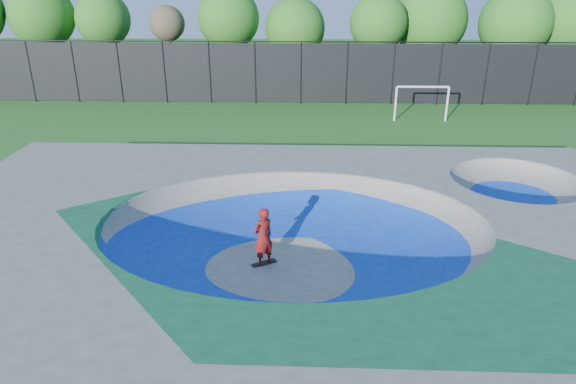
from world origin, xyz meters
The scene contains 7 objects.
ground centered at (0.00, 0.00, 0.00)m, with size 120.00×120.00×0.00m, color #235F1A.
skate_deck centered at (0.00, 0.00, 0.75)m, with size 22.00×14.00×1.50m, color gray.
skater centered at (-0.89, 0.10, 0.90)m, with size 0.66×0.43×1.81m, color red.
skateboard centered at (-0.89, 0.10, 0.03)m, with size 0.78×0.22×0.05m, color black.
soccer_goal centered at (7.06, 16.79, 1.42)m, with size 3.11×0.12×2.05m.
fence centered at (0.00, 21.00, 2.10)m, with size 48.09×0.09×4.04m.
treeline centered at (0.50, 26.19, 4.91)m, with size 54.14×7.13×8.39m.
Camera 1 is at (0.26, -12.98, 7.80)m, focal length 32.00 mm.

